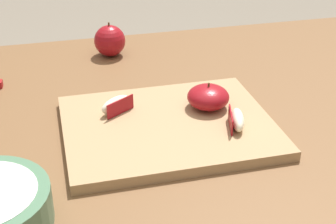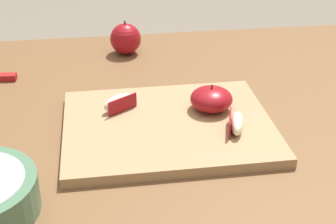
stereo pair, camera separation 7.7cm
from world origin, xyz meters
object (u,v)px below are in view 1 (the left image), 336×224
object	(u,v)px
apple_half_skin_up	(209,98)
apple_wedge_front	(116,105)
apple_wedge_middle	(237,120)
whole_apple_red_delicious	(110,41)
cutting_board	(168,126)

from	to	relation	value
apple_half_skin_up	apple_wedge_front	bearing A→B (deg)	170.26
apple_wedge_middle	whole_apple_red_delicious	world-z (taller)	whole_apple_red_delicious
apple_wedge_front	apple_wedge_middle	bearing A→B (deg)	-28.78
cutting_board	whole_apple_red_delicious	distance (m)	0.38
cutting_board	apple_half_skin_up	world-z (taller)	apple_half_skin_up
cutting_board	apple_wedge_front	bearing A→B (deg)	144.01
cutting_board	apple_wedge_middle	size ratio (longest dim) A/B	5.26
cutting_board	apple_half_skin_up	distance (m)	0.10
cutting_board	apple_wedge_middle	xyz separation A→B (m)	(0.11, -0.05, 0.02)
cutting_board	apple_half_skin_up	xyz separation A→B (m)	(0.09, 0.03, 0.03)
apple_half_skin_up	whole_apple_red_delicious	distance (m)	0.37
apple_wedge_front	apple_wedge_middle	xyz separation A→B (m)	(0.19, -0.11, 0.00)
apple_wedge_front	whole_apple_red_delicious	xyz separation A→B (m)	(0.04, 0.32, 0.00)
whole_apple_red_delicious	apple_wedge_front	bearing A→B (deg)	-96.31
cutting_board	apple_half_skin_up	bearing A→B (deg)	19.82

